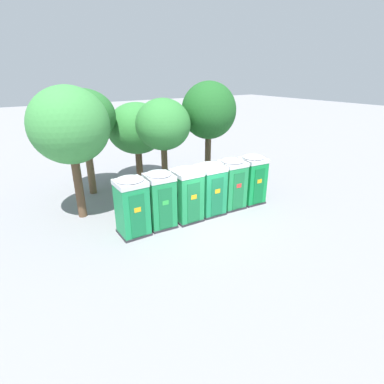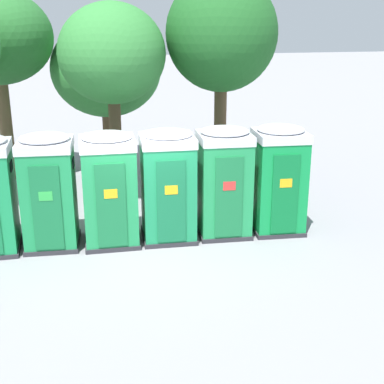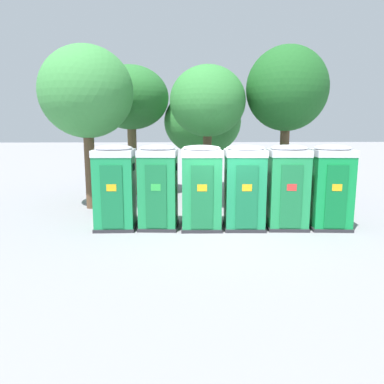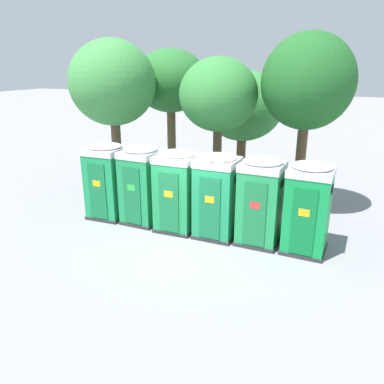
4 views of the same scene
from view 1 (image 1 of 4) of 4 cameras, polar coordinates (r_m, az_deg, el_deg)
name	(u,v)px [view 1 (image 1 of 4)]	position (r m, az deg, el deg)	size (l,w,h in m)	color
ground_plane	(202,218)	(14.20, 1.86, -5.01)	(120.00, 120.00, 0.00)	gray
portapotty_0	(132,206)	(12.58, -11.36, -2.66)	(1.21, 1.21, 2.54)	#2D2D33
portapotty_1	(160,199)	(13.07, -6.10, -1.39)	(1.24, 1.28, 2.54)	#2D2D33
portapotty_2	(187,194)	(13.55, -0.96, -0.40)	(1.23, 1.22, 2.54)	#2D2D33
portapotty_3	(210,189)	(14.21, 3.53, 0.66)	(1.26, 1.26, 2.54)	#2D2D33
portapotty_4	(232,183)	(14.98, 7.55, 1.65)	(1.26, 1.27, 2.54)	#2D2D33
portapotty_5	(252,179)	(15.77, 11.34, 2.44)	(1.26, 1.29, 2.54)	#2D2D33
street_tree_0	(70,126)	(14.08, -22.28, 11.52)	(3.39, 3.39, 5.96)	brown
street_tree_1	(137,129)	(18.70, -10.46, 11.78)	(3.52, 3.52, 4.79)	brown
street_tree_2	(84,117)	(16.97, -19.96, 13.31)	(3.29, 3.29, 5.68)	brown
street_tree_3	(163,125)	(15.41, -5.52, 12.53)	(2.76, 2.76, 5.26)	brown
street_tree_4	(209,111)	(17.06, 3.21, 15.10)	(3.00, 3.00, 6.00)	brown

